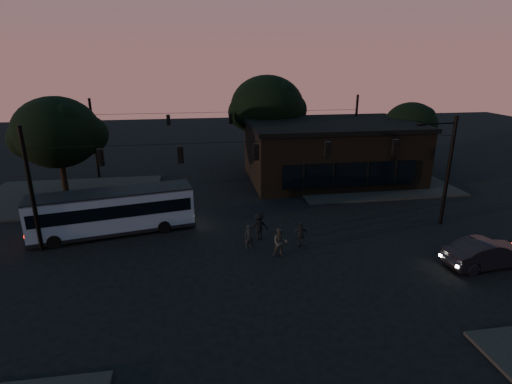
{
  "coord_description": "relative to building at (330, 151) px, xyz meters",
  "views": [
    {
      "loc": [
        -3.69,
        -19.35,
        10.85
      ],
      "look_at": [
        0.0,
        4.0,
        3.0
      ],
      "focal_mm": 28.0,
      "sensor_mm": 36.0,
      "label": 1
    }
  ],
  "objects": [
    {
      "name": "pedestrian_b",
      "position": [
        -8.08,
        -14.98,
        -1.83
      ],
      "size": [
        0.93,
        0.77,
        1.75
      ],
      "primitive_type": "imported",
      "rotation": [
        0.0,
        0.0,
        -0.13
      ],
      "color": "#2E2C29",
      "rests_on": "ground"
    },
    {
      "name": "signal_rig_near",
      "position": [
        -9.0,
        -11.97,
        1.74
      ],
      "size": [
        26.24,
        0.3,
        7.5
      ],
      "color": "black",
      "rests_on": "ground"
    },
    {
      "name": "ground",
      "position": [
        -9.0,
        -15.97,
        -2.71
      ],
      "size": [
        120.0,
        120.0,
        0.0
      ],
      "primitive_type": "plane",
      "color": "black",
      "rests_on": "ground"
    },
    {
      "name": "sidewalk_far_right",
      "position": [
        3.0,
        -1.97,
        -2.63
      ],
      "size": [
        14.0,
        10.0,
        0.15
      ],
      "primitive_type": "cube",
      "color": "black",
      "rests_on": "ground"
    },
    {
      "name": "pedestrian_d",
      "position": [
        -8.87,
        -12.44,
        -1.82
      ],
      "size": [
        1.18,
        0.73,
        1.77
      ],
      "primitive_type": "imported",
      "rotation": [
        0.0,
        0.0,
        3.2
      ],
      "color": "black",
      "rests_on": "ground"
    },
    {
      "name": "building",
      "position": [
        0.0,
        0.0,
        0.0
      ],
      "size": [
        15.4,
        10.41,
        5.4
      ],
      "color": "black",
      "rests_on": "ground"
    },
    {
      "name": "bus",
      "position": [
        -18.08,
        -10.03,
        -1.1
      ],
      "size": [
        10.46,
        4.3,
        2.87
      ],
      "rotation": [
        0.0,
        0.0,
        0.2
      ],
      "color": "gray",
      "rests_on": "ground"
    },
    {
      "name": "sidewalk_far_left",
      "position": [
        -23.0,
        -1.97,
        -2.63
      ],
      "size": [
        14.0,
        10.0,
        0.15
      ],
      "primitive_type": "cube",
      "color": "black",
      "rests_on": "ground"
    },
    {
      "name": "tree_left",
      "position": [
        -23.0,
        -2.97,
        2.86
      ],
      "size": [
        6.4,
        6.4,
        8.3
      ],
      "color": "black",
      "rests_on": "ground"
    },
    {
      "name": "car",
      "position": [
        2.86,
        -17.88,
        -1.93
      ],
      "size": [
        4.89,
        2.12,
        1.56
      ],
      "primitive_type": "imported",
      "rotation": [
        0.0,
        0.0,
        1.67
      ],
      "color": "black",
      "rests_on": "ground"
    },
    {
      "name": "pedestrian_a",
      "position": [
        -9.69,
        -13.73,
        -1.94
      ],
      "size": [
        0.57,
        0.39,
        1.54
      ],
      "primitive_type": "imported",
      "rotation": [
        0.0,
        0.0,
        0.03
      ],
      "color": "black",
      "rests_on": "ground"
    },
    {
      "name": "tree_right",
      "position": [
        9.0,
        2.03,
        1.93
      ],
      "size": [
        5.2,
        5.2,
        6.86
      ],
      "color": "black",
      "rests_on": "ground"
    },
    {
      "name": "tree_behind",
      "position": [
        -5.0,
        6.03,
        3.48
      ],
      "size": [
        7.6,
        7.6,
        9.43
      ],
      "color": "black",
      "rests_on": "ground"
    },
    {
      "name": "signal_rig_far",
      "position": [
        -9.0,
        4.03,
        1.5
      ],
      "size": [
        26.24,
        0.3,
        7.5
      ],
      "color": "black",
      "rests_on": "ground"
    },
    {
      "name": "pedestrian_c",
      "position": [
        -6.56,
        -13.92,
        -1.91
      ],
      "size": [
        0.95,
        0.44,
        1.59
      ],
      "primitive_type": "imported",
      "rotation": [
        0.0,
        0.0,
        3.09
      ],
      "color": "black",
      "rests_on": "ground"
    }
  ]
}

